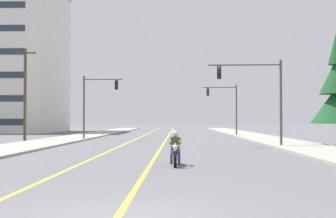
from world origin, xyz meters
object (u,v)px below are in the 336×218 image
(traffic_signal_near_left, at_px, (95,98))
(traffic_signal_mid_right, at_px, (227,102))
(utility_pole_left_near, at_px, (25,93))
(traffic_signal_near_right, at_px, (260,89))
(motorcycle_with_rider, at_px, (175,152))

(traffic_signal_near_left, relative_size, traffic_signal_mid_right, 1.00)
(traffic_signal_mid_right, relative_size, utility_pole_left_near, 0.73)
(traffic_signal_mid_right, height_order, utility_pole_left_near, utility_pole_left_near)
(traffic_signal_near_right, xyz_separation_m, traffic_signal_mid_right, (0.07, 22.55, -0.07))
(motorcycle_with_rider, distance_m, utility_pole_left_near, 26.95)
(traffic_signal_near_right, distance_m, traffic_signal_mid_right, 22.56)
(traffic_signal_near_right, distance_m, utility_pole_left_near, 21.95)
(traffic_signal_near_right, relative_size, traffic_signal_near_left, 1.00)
(traffic_signal_mid_right, xyz_separation_m, utility_pole_left_near, (-19.99, -13.36, 0.40))
(traffic_signal_near_left, distance_m, utility_pole_left_near, 6.45)
(motorcycle_with_rider, height_order, traffic_signal_near_left, traffic_signal_near_left)
(traffic_signal_near_left, bearing_deg, traffic_signal_mid_right, 38.73)
(traffic_signal_near_right, xyz_separation_m, traffic_signal_near_left, (-13.87, 11.38, -0.09))
(motorcycle_with_rider, xyz_separation_m, utility_pole_left_near, (-14.01, 22.69, 3.86))
(traffic_signal_mid_right, bearing_deg, utility_pole_left_near, -146.26)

